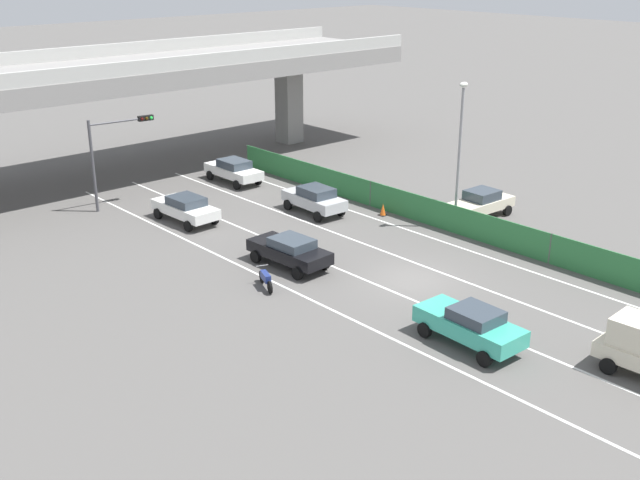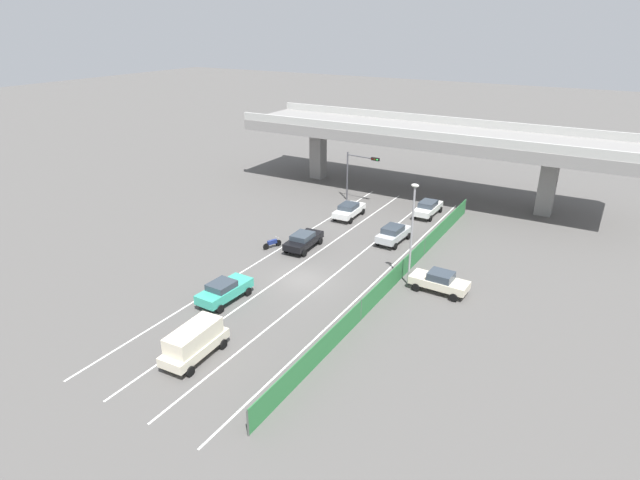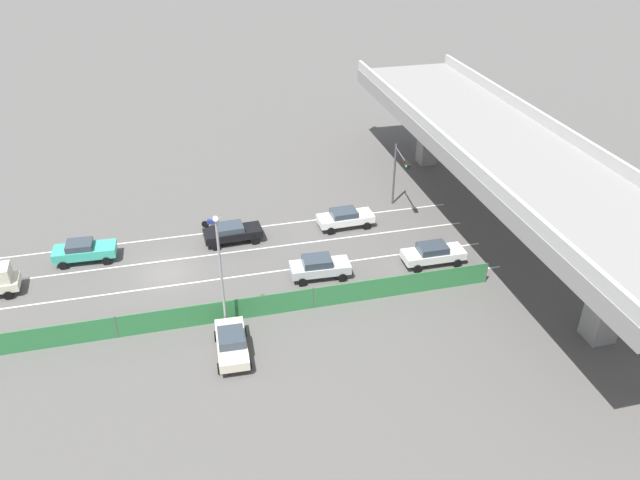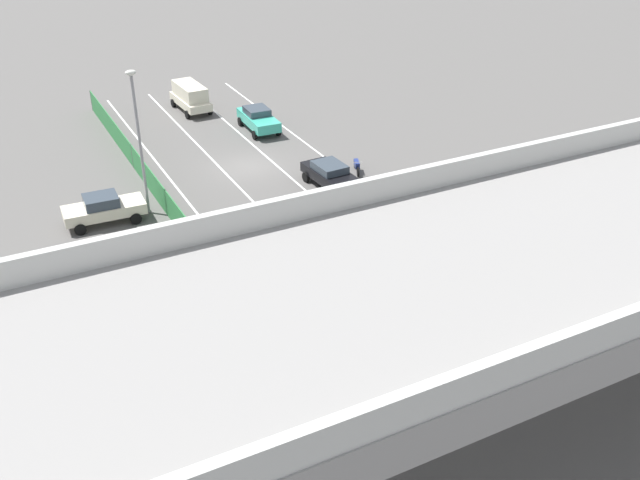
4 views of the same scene
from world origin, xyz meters
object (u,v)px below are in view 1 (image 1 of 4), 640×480
traffic_light (115,144)px  motorcycle (266,279)px  car_sedan_white (186,207)px  car_taxi_teal (470,324)px  parked_sedan_cream (481,203)px  traffic_cone (383,210)px  car_sedan_black (290,250)px  street_lamp (460,143)px  car_hatchback_white (234,170)px  car_sedan_silver (315,198)px

traffic_light → motorcycle: bearing=-93.1°
car_sedan_white → traffic_light: bearing=106.9°
car_taxi_teal → parked_sedan_cream: size_ratio=1.03×
car_taxi_teal → motorcycle: size_ratio=2.50×
traffic_cone → parked_sedan_cream: bearing=-45.1°
car_sedan_black → street_lamp: 11.77m
traffic_light → street_lamp: bearing=-52.2°
car_hatchback_white → traffic_light: traffic_light is taller
motorcycle → traffic_cone: size_ratio=2.53×
parked_sedan_cream → car_hatchback_white: bearing=112.5°
car_sedan_black → street_lamp: bearing=-9.3°
motorcycle → traffic_light: (0.85, 15.75, 3.56)m
car_sedan_black → car_hatchback_white: 15.75m
car_sedan_black → traffic_light: traffic_light is taller
car_taxi_teal → street_lamp: street_lamp is taller
car_sedan_white → traffic_cone: car_sedan_white is taller
car_hatchback_white → traffic_light: bearing=178.3°
car_sedan_silver → car_hatchback_white: 8.71m
car_sedan_white → motorcycle: 10.92m
car_sedan_silver → motorcycle: (-9.09, -6.79, -0.46)m
car_sedan_white → traffic_light: 6.19m
parked_sedan_cream → traffic_cone: size_ratio=6.15×
car_sedan_white → car_sedan_silver: 7.72m
car_taxi_teal → car_sedan_silver: bearing=68.9°
traffic_light → street_lamp: (12.61, -16.24, 0.93)m
car_sedan_white → car_hatchback_white: size_ratio=0.99×
car_sedan_black → motorcycle: car_sedan_black is taller
traffic_light → street_lamp: street_lamp is taller
car_hatchback_white → street_lamp: (4.09, -15.99, 4.05)m
car_sedan_white → motorcycle: size_ratio=2.51×
car_sedan_black → motorcycle: size_ratio=2.51×
car_hatchback_white → car_sedan_silver: bearing=-91.9°
car_sedan_silver → car_sedan_black: bearing=-139.9°
parked_sedan_cream → street_lamp: bearing=-178.0°
car_taxi_teal → car_sedan_white: bearing=90.7°
car_sedan_white → car_sedan_silver: (6.68, -3.86, 0.05)m
car_sedan_white → car_sedan_black: bearing=-89.0°
car_sedan_black → traffic_light: size_ratio=0.83×
motorcycle → street_lamp: (13.47, -0.49, 4.49)m
car_sedan_white → traffic_light: (-1.55, 5.10, 3.15)m
motorcycle → car_sedan_silver: bearing=36.8°
car_sedan_black → motorcycle: (-2.57, -1.30, -0.41)m
car_sedan_white → parked_sedan_cream: parked_sedan_cream is taller
car_sedan_silver → parked_sedan_cream: bearing=-46.3°
car_sedan_silver → motorcycle: 11.35m
car_sedan_silver → traffic_cone: bearing=-48.1°
car_taxi_teal → traffic_cone: 16.43m
car_taxi_teal → traffic_cone: car_taxi_teal is taller
motorcycle → street_lamp: bearing=-2.1°
parked_sedan_cream → car_sedan_black: bearing=172.8°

